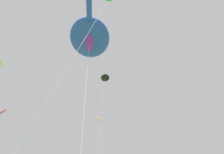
% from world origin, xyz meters
% --- Properties ---
extents(big_show_kite, '(9.93, 10.32, 16.79)m').
position_xyz_m(big_show_kite, '(1.29, 13.11, 16.12)').
color(big_show_kite, blue).
rests_on(big_show_kite, ground).
extents(small_kite_delta_white, '(3.98, 2.66, 21.25)m').
position_xyz_m(small_kite_delta_white, '(10.79, 20.45, 20.45)').
color(small_kite_delta_white, black).
rests_on(small_kite_delta_white, ground).
extents(small_kite_triangle_green, '(1.92, 2.30, 13.80)m').
position_xyz_m(small_kite_triangle_green, '(10.21, 20.59, 12.65)').
color(small_kite_triangle_green, orange).
rests_on(small_kite_triangle_green, ground).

